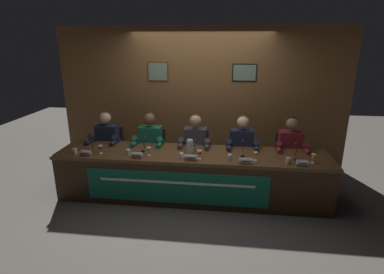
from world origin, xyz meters
TOP-DOWN VIEW (x-y plane):
  - ground_plane at (0.00, 0.00)m, footprint 12.00×12.00m
  - wall_back_panelled at (0.00, 1.32)m, footprint 5.30×0.14m
  - conference_table at (-0.01, -0.12)m, footprint 4.10×0.84m
  - chair_far_left at (-1.52, 0.60)m, footprint 0.44×0.45m
  - panelist_far_left at (-1.52, 0.40)m, footprint 0.51×0.48m
  - nameplate_far_left at (-1.54, -0.30)m, footprint 0.17×0.06m
  - juice_glass_far_left at (-1.36, -0.19)m, footprint 0.06×0.06m
  - water_cup_far_left at (-1.73, -0.25)m, footprint 0.06×0.06m
  - microphone_far_left at (-1.55, -0.09)m, footprint 0.06×0.17m
  - chair_left at (-0.76, 0.60)m, footprint 0.44×0.45m
  - panelist_left at (-0.76, 0.40)m, footprint 0.51×0.48m
  - nameplate_left at (-0.77, -0.30)m, footprint 0.17×0.06m
  - juice_glass_left at (-0.61, -0.19)m, footprint 0.06×0.06m
  - water_cup_left at (-0.93, -0.20)m, footprint 0.06×0.06m
  - microphone_left at (-0.75, -0.01)m, footprint 0.06×0.17m
  - chair_center at (0.00, 0.60)m, footprint 0.44×0.45m
  - panelist_center at (0.00, 0.40)m, footprint 0.51×0.48m
  - nameplate_center at (0.02, -0.31)m, footprint 0.18×0.06m
  - juice_glass_center at (0.13, -0.23)m, footprint 0.06×0.06m
  - water_cup_center at (-0.12, -0.25)m, footprint 0.06×0.06m
  - microphone_center at (0.05, -0.08)m, footprint 0.06×0.17m
  - chair_right at (0.76, 0.60)m, footprint 0.44×0.45m
  - panelist_right at (0.76, 0.40)m, footprint 0.51×0.48m
  - nameplate_right at (0.78, -0.34)m, footprint 0.18×0.06m
  - juice_glass_right at (0.93, -0.19)m, footprint 0.06×0.06m
  - water_cup_right at (0.57, -0.23)m, footprint 0.06×0.06m
  - microphone_right at (0.75, -0.04)m, footprint 0.06×0.17m
  - chair_far_right at (1.52, 0.60)m, footprint 0.44×0.45m
  - panelist_far_right at (1.52, 0.40)m, footprint 0.51×0.48m
  - nameplate_far_right at (1.54, -0.32)m, footprint 0.16×0.06m
  - juice_glass_far_right at (1.71, -0.18)m, footprint 0.06×0.06m
  - water_cup_far_right at (1.36, -0.25)m, footprint 0.06×0.06m
  - microphone_far_right at (1.51, -0.08)m, footprint 0.06×0.17m
  - water_pitcher_central at (-0.04, 0.05)m, footprint 0.15×0.10m

SIDE VIEW (x-z plane):
  - ground_plane at x=0.00m, z-range 0.00..0.00m
  - chair_far_left at x=-1.52m, z-range -0.02..0.87m
  - chair_left at x=-0.76m, z-range -0.02..0.87m
  - chair_center at x=0.00m, z-range -0.02..0.87m
  - chair_right at x=0.76m, z-range -0.02..0.87m
  - chair_far_right at x=1.52m, z-range -0.02..0.87m
  - conference_table at x=-0.01m, z-range 0.15..0.87m
  - panelist_far_left at x=-1.52m, z-range 0.10..1.31m
  - panelist_left at x=-0.76m, z-range 0.10..1.31m
  - panelist_center at x=0.00m, z-range 0.10..1.31m
  - panelist_right at x=0.76m, z-range 0.10..1.31m
  - panelist_far_right at x=1.52m, z-range 0.10..1.31m
  - water_cup_far_left at x=-1.73m, z-range 0.72..0.81m
  - water_cup_left at x=-0.93m, z-range 0.72..0.81m
  - water_cup_center at x=-0.12m, z-range 0.72..0.81m
  - water_cup_right at x=0.57m, z-range 0.72..0.81m
  - water_cup_far_right at x=1.36m, z-range 0.72..0.81m
  - nameplate_far_left at x=-1.54m, z-range 0.73..0.81m
  - nameplate_left at x=-0.77m, z-range 0.73..0.81m
  - nameplate_right at x=0.78m, z-range 0.73..0.81m
  - nameplate_far_right at x=1.54m, z-range 0.73..0.81m
  - nameplate_center at x=0.02m, z-range 0.73..0.81m
  - microphone_far_left at x=-1.55m, z-range 0.69..0.91m
  - microphone_left at x=-0.75m, z-range 0.69..0.91m
  - microphone_center at x=0.05m, z-range 0.69..0.91m
  - microphone_right at x=0.75m, z-range 0.69..0.91m
  - microphone_far_right at x=1.51m, z-range 0.69..0.91m
  - juice_glass_far_left at x=-1.36m, z-range 0.75..0.88m
  - juice_glass_left at x=-0.61m, z-range 0.75..0.88m
  - juice_glass_center at x=0.13m, z-range 0.75..0.88m
  - juice_glass_right at x=0.93m, z-range 0.75..0.88m
  - juice_glass_far_right at x=1.71m, z-range 0.75..0.88m
  - water_pitcher_central at x=-0.04m, z-range 0.72..0.93m
  - wall_back_panelled at x=0.00m, z-range 0.00..2.60m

